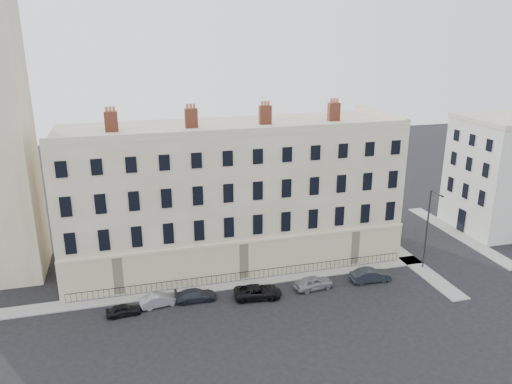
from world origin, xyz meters
TOP-DOWN VIEW (x-y plane):
  - ground at (0.00, 0.00)m, footprint 160.00×160.00m
  - terrace at (-5.97, 11.97)m, footprint 36.22×12.22m
  - adjacent_building at (29.00, 11.00)m, footprint 10.00×10.00m
  - pavement_terrace at (-10.00, 5.00)m, footprint 48.00×2.00m
  - pavement_east_return at (13.00, 8.00)m, footprint 2.00×24.00m
  - pavement_adjacent at (23.00, 10.00)m, footprint 2.00×20.00m
  - railings at (-6.00, 5.40)m, footprint 35.00×0.04m
  - car_a at (-18.25, 2.00)m, footprint 3.20×1.50m
  - car_b at (-14.93, 2.82)m, footprint 3.80×1.85m
  - car_c at (-11.53, 2.82)m, footprint 4.04×1.72m
  - car_d at (-5.67, 1.75)m, footprint 4.86×2.70m
  - car_e at (0.20, 2.01)m, footprint 4.11×2.03m
  - car_f at (6.43, 1.93)m, footprint 4.22×1.63m
  - streetlamp at (13.40, 3.03)m, footprint 0.40×1.93m

SIDE VIEW (x-z plane):
  - ground at x=0.00m, z-range 0.00..0.00m
  - pavement_terrace at x=-10.00m, z-range 0.00..0.12m
  - pavement_east_return at x=13.00m, z-range 0.00..0.12m
  - pavement_adjacent at x=23.00m, z-range 0.00..0.12m
  - car_a at x=-18.25m, z-range 0.00..1.06m
  - railings at x=-6.00m, z-range 0.07..1.03m
  - car_c at x=-11.53m, z-range 0.00..1.16m
  - car_b at x=-14.93m, z-range 0.00..1.20m
  - car_d at x=-5.67m, z-range 0.00..1.29m
  - car_e at x=0.20m, z-range 0.00..1.35m
  - car_f at x=6.43m, z-range 0.00..1.37m
  - streetlamp at x=13.40m, z-range 0.48..9.40m
  - adjacent_building at x=29.00m, z-range 0.00..14.00m
  - terrace at x=-5.97m, z-range -1.00..16.00m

